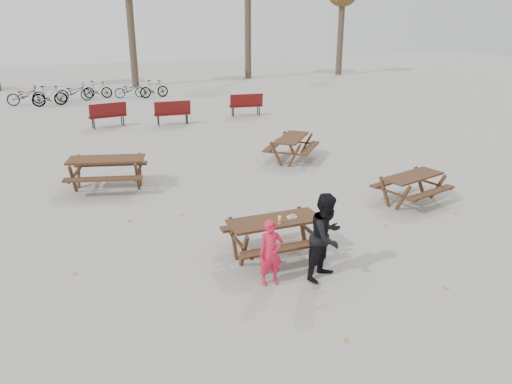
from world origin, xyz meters
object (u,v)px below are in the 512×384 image
object	(u,v)px
soda_bottle	(280,220)
child	(271,253)
food_tray	(292,217)
picnic_table_east	(412,189)
adult	(327,236)
picnic_table_far	(292,148)
picnic_table_north	(108,174)
main_picnic_table	(275,228)

from	to	relation	value
soda_bottle	child	distance (m)	0.93
food_tray	picnic_table_east	world-z (taller)	food_tray
soda_bottle	child	xyz separation A→B (m)	(-0.50, -0.75, -0.24)
soda_bottle	adult	xyz separation A→B (m)	(0.52, -0.88, -0.04)
adult	picnic_table_far	bearing A→B (deg)	39.67
food_tray	picnic_table_east	xyz separation A→B (m)	(4.03, 1.48, -0.43)
food_tray	soda_bottle	xyz separation A→B (m)	(-0.34, -0.17, 0.05)
picnic_table_north	main_picnic_table	bearing A→B (deg)	-48.28
soda_bottle	picnic_table_north	distance (m)	6.09
child	adult	bearing A→B (deg)	-4.05
picnic_table_north	picnic_table_far	bearing A→B (deg)	21.73
picnic_table_east	food_tray	bearing A→B (deg)	-174.72
soda_bottle	food_tray	bearing A→B (deg)	26.14
adult	food_tray	bearing A→B (deg)	70.27
child	picnic_table_north	world-z (taller)	child
main_picnic_table	child	size ratio (longest dim) A/B	1.48
adult	picnic_table_east	size ratio (longest dim) A/B	0.97
child	picnic_table_north	bearing A→B (deg)	112.30
picnic_table_east	picnic_table_north	world-z (taller)	picnic_table_north
soda_bottle	picnic_table_north	bearing A→B (deg)	115.75
main_picnic_table	food_tray	xyz separation A→B (m)	(0.34, -0.05, 0.21)
soda_bottle	adult	world-z (taller)	adult
child	picnic_table_east	size ratio (longest dim) A/B	0.73
main_picnic_table	soda_bottle	xyz separation A→B (m)	(0.00, -0.22, 0.26)
child	picnic_table_far	world-z (taller)	child
child	picnic_table_east	bearing A→B (deg)	29.50
food_tray	picnic_table_north	xyz separation A→B (m)	(-2.98, 5.31, -0.36)
picnic_table_east	picnic_table_north	bearing A→B (deg)	136.46
picnic_table_east	picnic_table_far	size ratio (longest dim) A/B	0.94
picnic_table_far	food_tray	bearing A→B (deg)	-164.55
soda_bottle	picnic_table_far	xyz separation A→B (m)	(3.16, 6.15, -0.47)
soda_bottle	picnic_table_east	world-z (taller)	soda_bottle
picnic_table_east	picnic_table_north	size ratio (longest dim) A/B	0.84
food_tray	adult	size ratio (longest dim) A/B	0.11
child	picnic_table_north	distance (m)	6.58
picnic_table_north	picnic_table_far	distance (m)	5.84
main_picnic_table	picnic_table_east	size ratio (longest dim) A/B	1.08
main_picnic_table	soda_bottle	distance (m)	0.34
picnic_table_far	child	bearing A→B (deg)	-167.23
picnic_table_north	child	bearing A→B (deg)	-55.93
main_picnic_table	child	bearing A→B (deg)	-117.12
food_tray	soda_bottle	world-z (taller)	soda_bottle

